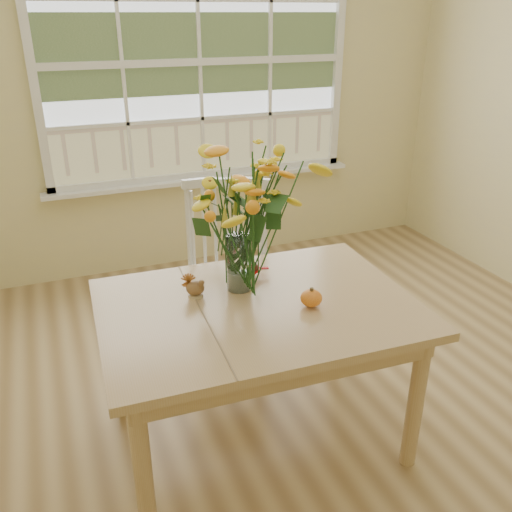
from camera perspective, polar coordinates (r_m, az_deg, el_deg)
name	(u,v)px	position (r m, az deg, el deg)	size (l,w,h in m)	color
floor	(342,434)	(2.82, 8.99, -17.99)	(4.00, 4.50, 0.01)	olive
wall_back	(199,90)	(4.20, -5.97, 16.99)	(4.00, 0.02, 2.70)	beige
window	(200,64)	(4.14, -5.93, 19.42)	(2.42, 0.12, 1.74)	silver
dining_table	(258,322)	(2.40, 0.18, -6.99)	(1.39, 1.02, 0.72)	tan
windsor_chair	(228,265)	(3.06, -3.02, -1.00)	(0.60, 0.58, 1.02)	white
flower_vase	(238,209)	(2.33, -1.88, 4.98)	(0.54, 0.54, 0.64)	white
pumpkin	(311,299)	(2.33, 5.83, -4.52)	(0.09, 0.09, 0.07)	#DB5919
turkey_figurine	(195,288)	(2.40, -6.41, -3.39)	(0.09, 0.08, 0.10)	#CCB78C
dark_gourd	(249,269)	(2.57, -0.76, -1.38)	(0.12, 0.09, 0.08)	#38160F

